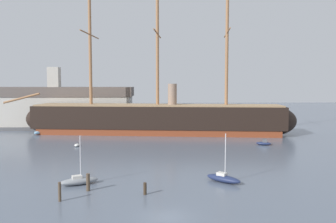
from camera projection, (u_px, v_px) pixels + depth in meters
name	position (u px, v px, depth m)	size (l,w,h in m)	color
ground_plane	(167.00, 218.00, 31.87)	(400.00, 400.00, 0.00)	slate
tall_ship	(158.00, 118.00, 85.84)	(74.31, 19.22, 35.81)	brown
sailboat_foreground_left	(79.00, 181.00, 42.30)	(4.88, 3.13, 6.12)	gray
sailboat_foreground_right	(223.00, 178.00, 43.37)	(4.50, 4.35, 6.27)	#1E284C
dinghy_alongside_bow	(77.00, 145.00, 68.59)	(1.10, 2.18, 0.50)	silver
motorboat_alongside_stern	(264.00, 143.00, 69.92)	(3.20, 2.13, 1.24)	#1E284C
motorboat_far_left	(40.00, 131.00, 85.45)	(2.82, 4.92, 1.94)	#7FB2D6
dinghy_distant_centre	(155.00, 128.00, 95.05)	(2.01, 0.99, 0.46)	#236670
mooring_piling_nearest	(145.00, 189.00, 38.48)	(0.37, 0.37, 1.37)	#382B1E
mooring_piling_left_pair	(88.00, 182.00, 39.84)	(0.43, 0.43, 2.03)	#4C3D2D
mooring_piling_right_pair	(60.00, 192.00, 36.21)	(0.31, 0.31, 2.08)	#4C3D2D
dockside_warehouse_left	(36.00, 107.00, 100.60)	(61.45, 18.96, 17.45)	#565659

